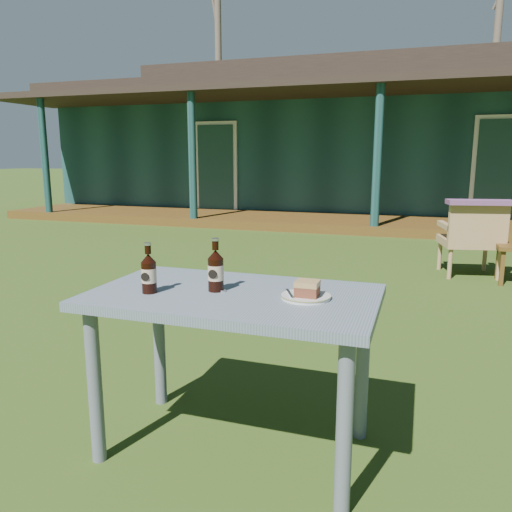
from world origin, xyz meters
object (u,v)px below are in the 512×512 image
(plate, at_px, (306,296))
(cola_bottle_far, at_px, (149,273))
(cafe_table, at_px, (234,316))
(cake_slice, at_px, (307,288))
(armchair_left, at_px, (472,236))
(cola_bottle_near, at_px, (216,270))

(plate, height_order, cola_bottle_far, cola_bottle_far)
(cola_bottle_far, bearing_deg, cafe_table, 18.73)
(plate, xyz_separation_m, cake_slice, (0.01, -0.01, 0.04))
(cafe_table, relative_size, armchair_left, 1.51)
(cafe_table, height_order, cola_bottle_far, cola_bottle_far)
(cafe_table, height_order, armchair_left, armchair_left)
(cake_slice, relative_size, cola_bottle_near, 0.40)
(cafe_table, height_order, plate, plate)
(cafe_table, relative_size, cake_slice, 13.04)
(plate, distance_m, cola_bottle_near, 0.40)
(cafe_table, distance_m, cola_bottle_far, 0.40)
(armchair_left, bearing_deg, cola_bottle_near, -109.16)
(cake_slice, distance_m, cola_bottle_near, 0.40)
(cafe_table, relative_size, plate, 5.88)
(plate, height_order, cake_slice, cake_slice)
(cola_bottle_far, bearing_deg, cola_bottle_near, 24.50)
(armchair_left, bearing_deg, cola_bottle_far, -111.87)
(cola_bottle_near, bearing_deg, armchair_left, 70.84)
(cake_slice, xyz_separation_m, cola_bottle_near, (-0.40, -0.00, 0.05))
(cake_slice, xyz_separation_m, cola_bottle_far, (-0.65, -0.12, 0.04))
(armchair_left, bearing_deg, plate, -103.89)
(cola_bottle_near, bearing_deg, cake_slice, 0.01)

